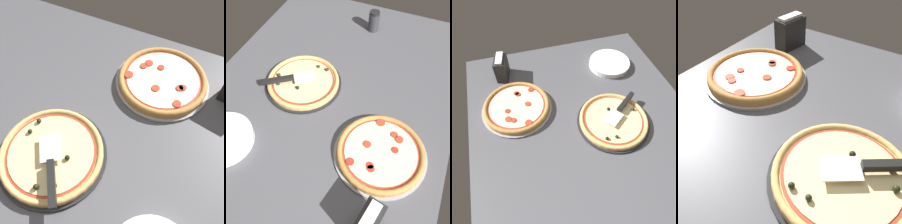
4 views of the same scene
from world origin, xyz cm
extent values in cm
cube|color=#4C4C51|center=(0.00, 0.00, -1.80)|extent=(147.98, 114.59, 3.60)
cylinder|color=black|center=(3.60, -13.75, 0.50)|extent=(36.44, 36.44, 1.00)
cylinder|color=#DBAD60|center=(3.60, -13.75, 1.76)|extent=(34.25, 34.25, 1.52)
torus|color=#DBAD60|center=(3.60, -13.75, 2.52)|extent=(34.25, 34.25, 1.92)
cylinder|color=#A33823|center=(3.60, -13.75, 2.60)|extent=(29.77, 29.77, 0.15)
cylinder|color=beige|center=(3.60, -13.75, 2.72)|extent=(28.09, 28.09, 0.40)
sphere|color=black|center=(-6.73, -10.48, 3.70)|extent=(1.56, 1.56, 1.56)
sphere|color=black|center=(-6.31, -5.73, 3.74)|extent=(1.64, 1.64, 1.64)
sphere|color=black|center=(9.64, -13.34, 3.77)|extent=(1.69, 1.69, 1.69)
sphere|color=#282D19|center=(10.84, -22.76, 3.75)|extent=(1.65, 1.65, 1.65)
sphere|color=black|center=(5.97, -25.44, 3.79)|extent=(1.73, 1.73, 1.73)
cylinder|color=#939399|center=(25.93, 31.69, 0.50)|extent=(36.93, 36.93, 1.00)
cylinder|color=#B77F3D|center=(25.93, 31.69, 1.85)|extent=(34.72, 34.72, 1.70)
torus|color=#B77F3D|center=(25.93, 31.69, 2.70)|extent=(34.72, 34.72, 2.28)
cylinder|color=#A33823|center=(25.93, 31.69, 2.77)|extent=(30.18, 30.18, 0.15)
cylinder|color=beige|center=(25.93, 31.69, 2.90)|extent=(28.47, 28.47, 0.40)
cylinder|color=#B73823|center=(13.08, 27.64, 3.30)|extent=(3.66, 3.66, 0.40)
cylinder|color=#B73823|center=(18.14, 36.92, 3.30)|extent=(3.32, 3.32, 0.40)
cylinder|color=#AD2D1E|center=(34.37, 30.40, 3.30)|extent=(2.90, 2.90, 0.40)
cylinder|color=#B73823|center=(16.74, 34.54, 3.30)|extent=(2.87, 2.87, 0.40)
cylinder|color=#AD2D1E|center=(33.33, 29.75, 3.30)|extent=(2.81, 2.81, 0.40)
cylinder|color=#B73823|center=(25.13, 25.78, 3.30)|extent=(3.13, 3.13, 0.40)
cylinder|color=#AD2D1E|center=(23.39, 36.68, 3.30)|extent=(2.73, 2.73, 0.40)
cylinder|color=#AD2D1E|center=(34.70, 22.30, 3.30)|extent=(3.12, 3.12, 0.40)
cube|color=silver|center=(3.32, -13.07, 4.77)|extent=(11.12, 11.73, 0.24)
cube|color=black|center=(10.31, -22.90, 5.65)|extent=(10.27, 13.19, 2.00)
camera|label=1|loc=(37.05, -37.64, 81.25)|focal=42.00mm
camera|label=2|loc=(76.61, 34.90, 93.99)|focal=42.00mm
camera|label=3|loc=(-50.71, 28.36, 91.58)|focal=35.00mm
camera|label=4|loc=(-33.80, -24.00, 54.79)|focal=42.00mm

